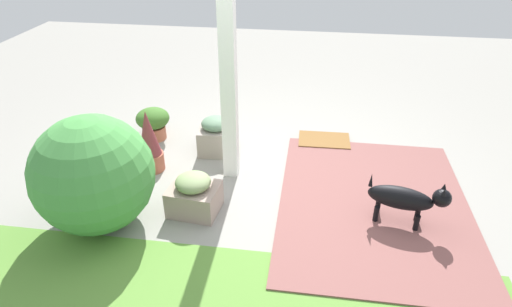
{
  "coord_description": "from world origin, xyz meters",
  "views": [
    {
      "loc": [
        -0.39,
        3.7,
        2.57
      ],
      "look_at": [
        0.13,
        0.11,
        0.43
      ],
      "focal_mm": 30.55,
      "sensor_mm": 36.0,
      "label": 1
    }
  ],
  "objects_px": {
    "porch_pillar": "(229,77)",
    "stone_planter_mid": "(194,195)",
    "stone_planter_nearest": "(216,136)",
    "terracotta_pot_broad": "(153,122)",
    "terracotta_pot_spiky": "(149,142)",
    "round_shrub": "(93,174)",
    "dog": "(406,199)",
    "doormat": "(324,140)"
  },
  "relations": [
    {
      "from": "round_shrub",
      "to": "doormat",
      "type": "xyz_separation_m",
      "value": [
        -1.98,
        -1.82,
        -0.51
      ]
    },
    {
      "from": "terracotta_pot_spiky",
      "to": "doormat",
      "type": "height_order",
      "value": "terracotta_pot_spiky"
    },
    {
      "from": "stone_planter_mid",
      "to": "terracotta_pot_spiky",
      "type": "xyz_separation_m",
      "value": [
        0.65,
        -0.64,
        0.15
      ]
    },
    {
      "from": "porch_pillar",
      "to": "dog",
      "type": "xyz_separation_m",
      "value": [
        -1.69,
        0.6,
        -0.81
      ]
    },
    {
      "from": "porch_pillar",
      "to": "stone_planter_mid",
      "type": "bearing_deg",
      "value": 72.44
    },
    {
      "from": "stone_planter_nearest",
      "to": "stone_planter_mid",
      "type": "bearing_deg",
      "value": 92.17
    },
    {
      "from": "porch_pillar",
      "to": "doormat",
      "type": "xyz_separation_m",
      "value": [
        -0.98,
        -0.85,
        -1.07
      ]
    },
    {
      "from": "porch_pillar",
      "to": "terracotta_pot_spiky",
      "type": "bearing_deg",
      "value": 2.89
    },
    {
      "from": "stone_planter_mid",
      "to": "porch_pillar",
      "type": "bearing_deg",
      "value": -107.56
    },
    {
      "from": "stone_planter_nearest",
      "to": "dog",
      "type": "xyz_separation_m",
      "value": [
        -1.95,
        1.04,
        0.07
      ]
    },
    {
      "from": "round_shrub",
      "to": "doormat",
      "type": "height_order",
      "value": "round_shrub"
    },
    {
      "from": "dog",
      "to": "doormat",
      "type": "bearing_deg",
      "value": -64.02
    },
    {
      "from": "stone_planter_mid",
      "to": "stone_planter_nearest",
      "type": "bearing_deg",
      "value": -87.83
    },
    {
      "from": "round_shrub",
      "to": "stone_planter_nearest",
      "type": "bearing_deg",
      "value": -117.71
    },
    {
      "from": "round_shrub",
      "to": "porch_pillar",
      "type": "bearing_deg",
      "value": -135.73
    },
    {
      "from": "dog",
      "to": "doormat",
      "type": "xyz_separation_m",
      "value": [
        0.71,
        -1.45,
        -0.26
      ]
    },
    {
      "from": "porch_pillar",
      "to": "stone_planter_mid",
      "type": "xyz_separation_m",
      "value": [
        0.22,
        0.69,
        -0.9
      ]
    },
    {
      "from": "stone_planter_mid",
      "to": "round_shrub",
      "type": "height_order",
      "value": "round_shrub"
    },
    {
      "from": "dog",
      "to": "terracotta_pot_spiky",
      "type": "bearing_deg",
      "value": -12.33
    },
    {
      "from": "stone_planter_nearest",
      "to": "dog",
      "type": "bearing_deg",
      "value": 151.98
    },
    {
      "from": "terracotta_pot_broad",
      "to": "doormat",
      "type": "bearing_deg",
      "value": -174.11
    },
    {
      "from": "terracotta_pot_spiky",
      "to": "doormat",
      "type": "distance_m",
      "value": 2.08
    },
    {
      "from": "terracotta_pot_broad",
      "to": "dog",
      "type": "relative_size",
      "value": 0.57
    },
    {
      "from": "terracotta_pot_broad",
      "to": "terracotta_pot_spiky",
      "type": "height_order",
      "value": "terracotta_pot_spiky"
    },
    {
      "from": "terracotta_pot_broad",
      "to": "terracotta_pot_spiky",
      "type": "relative_size",
      "value": 0.57
    },
    {
      "from": "porch_pillar",
      "to": "round_shrub",
      "type": "bearing_deg",
      "value": 44.27
    },
    {
      "from": "stone_planter_nearest",
      "to": "terracotta_pot_spiky",
      "type": "relative_size",
      "value": 0.62
    },
    {
      "from": "terracotta_pot_spiky",
      "to": "doormat",
      "type": "relative_size",
      "value": 1.14
    },
    {
      "from": "porch_pillar",
      "to": "doormat",
      "type": "height_order",
      "value": "porch_pillar"
    },
    {
      "from": "porch_pillar",
      "to": "terracotta_pot_spiky",
      "type": "xyz_separation_m",
      "value": [
        0.87,
        0.04,
        -0.76
      ]
    },
    {
      "from": "round_shrub",
      "to": "doormat",
      "type": "distance_m",
      "value": 2.74
    },
    {
      "from": "porch_pillar",
      "to": "stone_planter_mid",
      "type": "distance_m",
      "value": 1.16
    },
    {
      "from": "stone_planter_nearest",
      "to": "stone_planter_mid",
      "type": "height_order",
      "value": "stone_planter_nearest"
    },
    {
      "from": "terracotta_pot_broad",
      "to": "doormat",
      "type": "xyz_separation_m",
      "value": [
        -2.06,
        -0.21,
        -0.21
      ]
    },
    {
      "from": "stone_planter_nearest",
      "to": "doormat",
      "type": "distance_m",
      "value": 1.32
    },
    {
      "from": "stone_planter_nearest",
      "to": "stone_planter_mid",
      "type": "distance_m",
      "value": 1.12
    },
    {
      "from": "porch_pillar",
      "to": "stone_planter_mid",
      "type": "height_order",
      "value": "porch_pillar"
    },
    {
      "from": "stone_planter_nearest",
      "to": "terracotta_pot_spiky",
      "type": "distance_m",
      "value": 0.78
    },
    {
      "from": "porch_pillar",
      "to": "stone_planter_nearest",
      "type": "xyz_separation_m",
      "value": [
        0.26,
        -0.43,
        -0.88
      ]
    },
    {
      "from": "round_shrub",
      "to": "dog",
      "type": "xyz_separation_m",
      "value": [
        -2.69,
        -0.37,
        -0.24
      ]
    },
    {
      "from": "terracotta_pot_spiky",
      "to": "terracotta_pot_broad",
      "type": "bearing_deg",
      "value": -72.46
    },
    {
      "from": "stone_planter_mid",
      "to": "terracotta_pot_spiky",
      "type": "relative_size",
      "value": 0.7
    }
  ]
}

